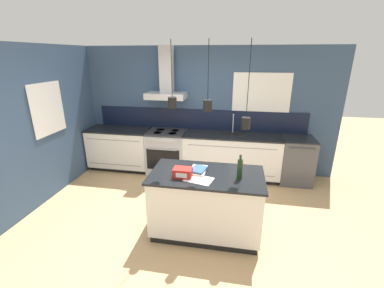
{
  "coord_description": "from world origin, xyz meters",
  "views": [
    {
      "loc": [
        0.8,
        -3.27,
        2.43
      ],
      "look_at": [
        0.1,
        0.61,
        1.05
      ],
      "focal_mm": 24.0,
      "sensor_mm": 36.0,
      "label": 1
    }
  ],
  "objects_px": {
    "oven_range": "(167,152)",
    "bottle_on_island": "(240,169)",
    "book_stack": "(198,170)",
    "red_supply_box": "(183,173)",
    "dishwasher": "(296,160)"
  },
  "relations": [
    {
      "from": "book_stack",
      "to": "red_supply_box",
      "type": "relative_size",
      "value": 1.39
    },
    {
      "from": "red_supply_box",
      "to": "dishwasher",
      "type": "bearing_deg",
      "value": 47.18
    },
    {
      "from": "oven_range",
      "to": "bottle_on_island",
      "type": "distance_m",
      "value": 2.5
    },
    {
      "from": "bottle_on_island",
      "to": "red_supply_box",
      "type": "height_order",
      "value": "bottle_on_island"
    },
    {
      "from": "oven_range",
      "to": "book_stack",
      "type": "bearing_deg",
      "value": -62.07
    },
    {
      "from": "dishwasher",
      "to": "bottle_on_island",
      "type": "height_order",
      "value": "bottle_on_island"
    },
    {
      "from": "bottle_on_island",
      "to": "red_supply_box",
      "type": "distance_m",
      "value": 0.74
    },
    {
      "from": "book_stack",
      "to": "dishwasher",
      "type": "bearing_deg",
      "value": 47.19
    },
    {
      "from": "book_stack",
      "to": "red_supply_box",
      "type": "distance_m",
      "value": 0.26
    },
    {
      "from": "bottle_on_island",
      "to": "book_stack",
      "type": "bearing_deg",
      "value": 169.32
    },
    {
      "from": "oven_range",
      "to": "bottle_on_island",
      "type": "relative_size",
      "value": 2.79
    },
    {
      "from": "bottle_on_island",
      "to": "red_supply_box",
      "type": "relative_size",
      "value": 1.34
    },
    {
      "from": "oven_range",
      "to": "book_stack",
      "type": "relative_size",
      "value": 2.69
    },
    {
      "from": "bottle_on_island",
      "to": "red_supply_box",
      "type": "xyz_separation_m",
      "value": [
        -0.73,
        -0.09,
        -0.08
      ]
    },
    {
      "from": "oven_range",
      "to": "dishwasher",
      "type": "distance_m",
      "value": 2.63
    }
  ]
}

